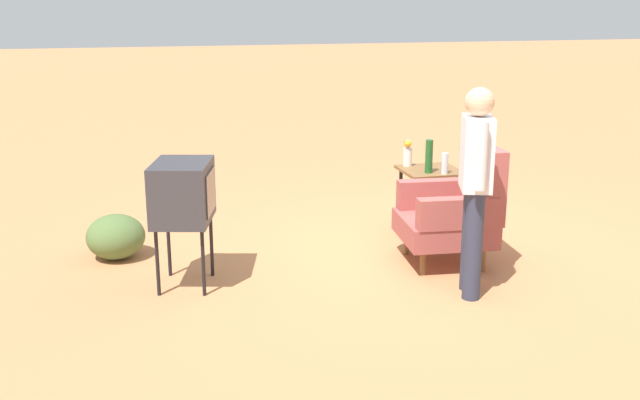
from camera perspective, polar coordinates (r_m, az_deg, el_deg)
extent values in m
plane|color=#C17A4C|center=(7.00, 7.67, -4.04)|extent=(60.00, 60.00, 0.00)
cylinder|color=brown|center=(6.93, 6.55, -3.24)|extent=(0.05, 0.05, 0.22)
cylinder|color=brown|center=(6.45, 7.80, -4.71)|extent=(0.05, 0.05, 0.22)
cylinder|color=brown|center=(7.09, 10.71, -2.99)|extent=(0.05, 0.05, 0.22)
cylinder|color=brown|center=(6.62, 12.23, -4.40)|extent=(0.05, 0.05, 0.22)
cube|color=#9E4C47|center=(6.70, 9.40, -2.12)|extent=(0.83, 0.83, 0.20)
cube|color=#9E4C47|center=(6.70, 12.15, 1.46)|extent=(0.77, 0.23, 0.64)
cube|color=#9E4C47|center=(6.93, 8.66, 0.47)|extent=(0.20, 0.69, 0.26)
cube|color=#9E4C47|center=(6.35, 10.38, -0.98)|extent=(0.20, 0.69, 0.26)
cylinder|color=black|center=(7.63, 6.10, 0.08)|extent=(0.04, 0.04, 0.63)
cylinder|color=black|center=(7.22, 7.32, -0.82)|extent=(0.04, 0.04, 0.63)
cylinder|color=black|center=(7.79, 9.19, 0.30)|extent=(0.04, 0.04, 0.63)
cylinder|color=black|center=(7.40, 10.55, -0.57)|extent=(0.04, 0.04, 0.63)
cube|color=brown|center=(7.43, 8.39, 2.20)|extent=(0.56, 0.56, 0.03)
cylinder|color=black|center=(5.98, -8.84, -4.71)|extent=(0.03, 0.03, 0.55)
cylinder|color=black|center=(6.39, -8.22, -3.37)|extent=(0.03, 0.03, 0.55)
cylinder|color=black|center=(6.05, -12.22, -4.65)|extent=(0.03, 0.03, 0.55)
cylinder|color=black|center=(6.45, -11.39, -3.32)|extent=(0.03, 0.03, 0.55)
cube|color=#333338|center=(6.07, -10.39, 0.61)|extent=(0.69, 0.58, 0.48)
cube|color=#383D3F|center=(6.03, -8.29, 0.61)|extent=(0.41, 0.12, 0.34)
cylinder|color=#2D3347|center=(6.11, 11.32, -2.86)|extent=(0.14, 0.14, 0.86)
cylinder|color=#2D3347|center=(5.92, 11.54, -3.46)|extent=(0.14, 0.14, 0.86)
cube|color=silver|center=(5.83, 11.79, 3.48)|extent=(0.41, 0.32, 0.56)
cylinder|color=silver|center=(6.06, 11.54, 4.20)|extent=(0.09, 0.09, 0.50)
cylinder|color=silver|center=(5.59, 12.10, 3.26)|extent=(0.09, 0.09, 0.50)
sphere|color=#DBAD84|center=(5.77, 12.00, 7.27)|extent=(0.22, 0.22, 0.22)
cylinder|color=silver|center=(7.24, 9.44, 2.75)|extent=(0.06, 0.06, 0.20)
cylinder|color=#1E5623|center=(7.24, 8.25, 3.29)|extent=(0.07, 0.07, 0.32)
cylinder|color=silver|center=(7.53, 6.65, 3.26)|extent=(0.09, 0.09, 0.18)
sphere|color=yellow|center=(7.50, 6.68, 4.30)|extent=(0.07, 0.07, 0.07)
sphere|color=#E04C66|center=(7.54, 6.64, 4.36)|extent=(0.07, 0.07, 0.07)
sphere|color=orange|center=(7.46, 6.67, 4.25)|extent=(0.07, 0.07, 0.07)
ellipsoid|color=#516B38|center=(7.01, -15.22, -2.69)|extent=(0.52, 0.52, 0.40)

